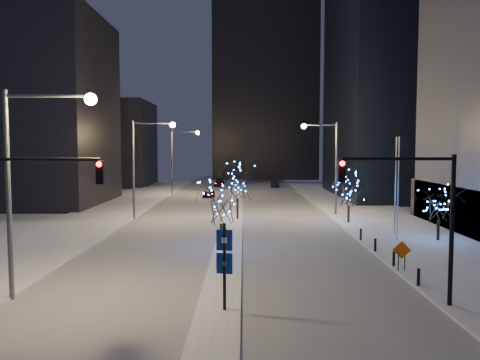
{
  "coord_description": "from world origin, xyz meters",
  "views": [
    {
      "loc": [
        1.14,
        -19.88,
        7.31
      ],
      "look_at": [
        0.86,
        13.17,
        5.0
      ],
      "focal_mm": 35.0,
      "sensor_mm": 36.0,
      "label": 1
    }
  ],
  "objects_px": {
    "car_mid": "(275,184)",
    "wayfinding_sign": "(224,258)",
    "traffic_signal_west": "(21,207)",
    "traffic_signal_east": "(418,204)",
    "street_lamp_w_far": "(179,153)",
    "street_lamp_w_mid": "(144,155)",
    "construction_sign": "(402,253)",
    "holiday_tree_median_near": "(221,204)",
    "holiday_tree_median_far": "(238,183)",
    "car_near": "(209,193)",
    "holiday_tree_plaza_far": "(349,190)",
    "holiday_tree_plaza_near": "(439,205)",
    "street_lamp_w_near": "(30,165)",
    "street_lamp_east": "(328,155)",
    "car_far": "(219,183)"
  },
  "relations": [
    {
      "from": "car_mid",
      "to": "wayfinding_sign",
      "type": "xyz_separation_m",
      "value": [
        -6.61,
        -65.52,
        1.82
      ]
    },
    {
      "from": "traffic_signal_west",
      "to": "traffic_signal_east",
      "type": "relative_size",
      "value": 1.0
    },
    {
      "from": "street_lamp_w_far",
      "to": "traffic_signal_east",
      "type": "distance_m",
      "value": 54.07
    },
    {
      "from": "street_lamp_w_mid",
      "to": "car_mid",
      "type": "xyz_separation_m",
      "value": [
        15.83,
        38.82,
        -5.86
      ]
    },
    {
      "from": "traffic_signal_west",
      "to": "car_mid",
      "type": "relative_size",
      "value": 1.8
    },
    {
      "from": "street_lamp_w_far",
      "to": "construction_sign",
      "type": "distance_m",
      "value": 49.26
    },
    {
      "from": "holiday_tree_median_near",
      "to": "holiday_tree_median_far",
      "type": "height_order",
      "value": "holiday_tree_median_far"
    },
    {
      "from": "car_near",
      "to": "construction_sign",
      "type": "relative_size",
      "value": 2.22
    },
    {
      "from": "traffic_signal_west",
      "to": "holiday_tree_plaza_far",
      "type": "distance_m",
      "value": 31.4
    },
    {
      "from": "holiday_tree_plaza_near",
      "to": "construction_sign",
      "type": "bearing_deg",
      "value": -122.93
    },
    {
      "from": "street_lamp_w_near",
      "to": "car_mid",
      "type": "relative_size",
      "value": 2.57
    },
    {
      "from": "street_lamp_w_far",
      "to": "wayfinding_sign",
      "type": "relative_size",
      "value": 2.5
    },
    {
      "from": "traffic_signal_west",
      "to": "holiday_tree_plaza_far",
      "type": "relative_size",
      "value": 1.46
    },
    {
      "from": "street_lamp_east",
      "to": "holiday_tree_median_far",
      "type": "relative_size",
      "value": 1.8
    },
    {
      "from": "car_far",
      "to": "construction_sign",
      "type": "height_order",
      "value": "construction_sign"
    },
    {
      "from": "holiday_tree_plaza_far",
      "to": "construction_sign",
      "type": "relative_size",
      "value": 2.77
    },
    {
      "from": "street_lamp_w_far",
      "to": "holiday_tree_median_far",
      "type": "height_order",
      "value": "street_lamp_w_far"
    },
    {
      "from": "street_lamp_east",
      "to": "traffic_signal_west",
      "type": "bearing_deg",
      "value": -121.69
    },
    {
      "from": "traffic_signal_east",
      "to": "holiday_tree_median_far",
      "type": "height_order",
      "value": "traffic_signal_east"
    },
    {
      "from": "car_near",
      "to": "wayfinding_sign",
      "type": "height_order",
      "value": "wayfinding_sign"
    },
    {
      "from": "traffic_signal_east",
      "to": "holiday_tree_plaza_near",
      "type": "xyz_separation_m",
      "value": [
        7.23,
        15.0,
        -1.85
      ]
    },
    {
      "from": "traffic_signal_east",
      "to": "car_near",
      "type": "distance_m",
      "value": 48.96
    },
    {
      "from": "street_lamp_east",
      "to": "car_mid",
      "type": "xyz_separation_m",
      "value": [
        -3.19,
        35.82,
        -5.81
      ]
    },
    {
      "from": "street_lamp_w_near",
      "to": "construction_sign",
      "type": "distance_m",
      "value": 20.58
    },
    {
      "from": "street_lamp_w_mid",
      "to": "holiday_tree_median_far",
      "type": "height_order",
      "value": "street_lamp_w_mid"
    },
    {
      "from": "street_lamp_w_near",
      "to": "holiday_tree_plaza_far",
      "type": "distance_m",
      "value": 30.33
    },
    {
      "from": "holiday_tree_plaza_near",
      "to": "wayfinding_sign",
      "type": "bearing_deg",
      "value": -135.32
    },
    {
      "from": "street_lamp_w_far",
      "to": "construction_sign",
      "type": "height_order",
      "value": "street_lamp_w_far"
    },
    {
      "from": "traffic_signal_west",
      "to": "holiday_tree_plaza_near",
      "type": "bearing_deg",
      "value": 33.04
    },
    {
      "from": "street_lamp_w_near",
      "to": "holiday_tree_plaza_near",
      "type": "height_order",
      "value": "street_lamp_w_near"
    },
    {
      "from": "traffic_signal_west",
      "to": "traffic_signal_east",
      "type": "height_order",
      "value": "same"
    },
    {
      "from": "holiday_tree_plaza_near",
      "to": "construction_sign",
      "type": "height_order",
      "value": "holiday_tree_plaza_near"
    },
    {
      "from": "car_mid",
      "to": "construction_sign",
      "type": "bearing_deg",
      "value": 102.23
    },
    {
      "from": "street_lamp_w_mid",
      "to": "wayfinding_sign",
      "type": "distance_m",
      "value": 28.54
    },
    {
      "from": "street_lamp_w_near",
      "to": "holiday_tree_plaza_far",
      "type": "bearing_deg",
      "value": 48.25
    },
    {
      "from": "holiday_tree_median_near",
      "to": "holiday_tree_plaza_near",
      "type": "bearing_deg",
      "value": 9.07
    },
    {
      "from": "traffic_signal_west",
      "to": "wayfinding_sign",
      "type": "relative_size",
      "value": 1.75
    },
    {
      "from": "street_lamp_w_far",
      "to": "traffic_signal_west",
      "type": "xyz_separation_m",
      "value": [
        0.5,
        -52.0,
        -1.74
      ]
    },
    {
      "from": "street_lamp_east",
      "to": "holiday_tree_median_near",
      "type": "distance_m",
      "value": 19.99
    },
    {
      "from": "car_near",
      "to": "holiday_tree_plaza_near",
      "type": "height_order",
      "value": "holiday_tree_plaza_near"
    },
    {
      "from": "street_lamp_w_near",
      "to": "car_far",
      "type": "distance_m",
      "value": 65.82
    },
    {
      "from": "street_lamp_w_near",
      "to": "street_lamp_w_far",
      "type": "distance_m",
      "value": 50.0
    },
    {
      "from": "holiday_tree_plaza_near",
      "to": "street_lamp_east",
      "type": "bearing_deg",
      "value": 113.48
    },
    {
      "from": "holiday_tree_median_near",
      "to": "construction_sign",
      "type": "distance_m",
      "value": 12.73
    },
    {
      "from": "street_lamp_w_far",
      "to": "traffic_signal_west",
      "type": "relative_size",
      "value": 1.43
    },
    {
      "from": "holiday_tree_plaza_near",
      "to": "holiday_tree_median_far",
      "type": "bearing_deg",
      "value": 146.17
    },
    {
      "from": "street_lamp_east",
      "to": "holiday_tree_median_near",
      "type": "bearing_deg",
      "value": -122.42
    },
    {
      "from": "street_lamp_w_far",
      "to": "traffic_signal_west",
      "type": "bearing_deg",
      "value": -89.45
    },
    {
      "from": "holiday_tree_plaza_near",
      "to": "car_far",
      "type": "bearing_deg",
      "value": 110.95
    },
    {
      "from": "street_lamp_w_near",
      "to": "street_lamp_east",
      "type": "bearing_deg",
      "value": 55.81
    }
  ]
}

